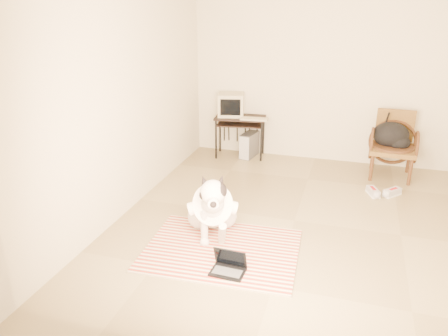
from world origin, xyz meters
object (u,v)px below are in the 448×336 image
at_px(laptop, 229,266).
at_px(rattan_chair, 393,145).
at_px(computer_desk, 240,123).
at_px(pc_tower, 249,145).
at_px(backpack, 392,136).
at_px(crt_monitor, 231,105).
at_px(dog, 213,208).

bearing_deg(laptop, rattan_chair, 62.87).
bearing_deg(rattan_chair, computer_desk, 176.11).
bearing_deg(computer_desk, pc_tower, 11.45).
relative_size(laptop, pc_tower, 0.73).
height_order(computer_desk, pc_tower, computer_desk).
distance_m(rattan_chair, backpack, 0.14).
xyz_separation_m(pc_tower, backpack, (2.14, -0.21, 0.40)).
relative_size(computer_desk, crt_monitor, 1.78).
xyz_separation_m(dog, crt_monitor, (-0.55, 2.63, 0.51)).
height_order(laptop, computer_desk, computer_desk).
bearing_deg(laptop, dog, 120.24).
bearing_deg(crt_monitor, pc_tower, -2.26).
bearing_deg(laptop, computer_desk, 103.24).
height_order(dog, computer_desk, dog).
height_order(crt_monitor, backpack, crt_monitor).
xyz_separation_m(dog, rattan_chair, (1.93, 2.43, 0.14)).
xyz_separation_m(dog, laptop, (0.37, -0.63, -0.26)).
distance_m(laptop, crt_monitor, 3.47).
bearing_deg(computer_desk, rattan_chair, -3.89).
bearing_deg(laptop, crt_monitor, 105.78).
relative_size(crt_monitor, pc_tower, 1.06).
bearing_deg(crt_monitor, computer_desk, -14.82).
distance_m(laptop, backpack, 3.44).
height_order(crt_monitor, rattan_chair, crt_monitor).
bearing_deg(rattan_chair, dog, -128.50).
distance_m(computer_desk, rattan_chair, 2.33).
relative_size(dog, pc_tower, 2.30).
relative_size(computer_desk, pc_tower, 1.88).
height_order(laptop, backpack, backpack).
distance_m(computer_desk, backpack, 2.30).
xyz_separation_m(crt_monitor, pc_tower, (0.32, -0.01, -0.65)).
bearing_deg(dog, computer_desk, 98.58).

